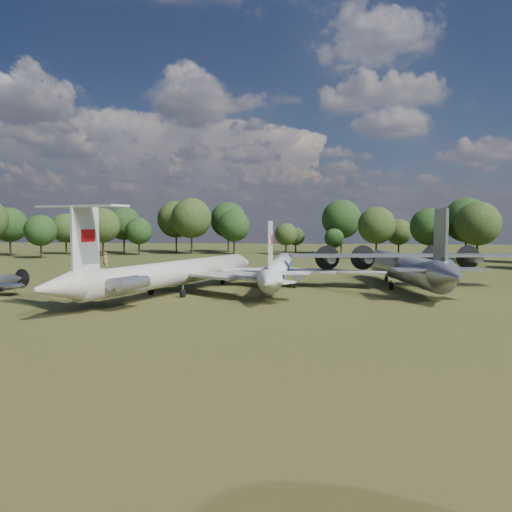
# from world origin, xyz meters

# --- Properties ---
(ground) EXTENTS (300.00, 300.00, 0.00)m
(ground) POSITION_xyz_m (0.00, 0.00, 0.00)
(ground) COLOR #203F15
(ground) RESTS_ON ground
(il62_airliner) EXTENTS (49.86, 55.53, 4.47)m
(il62_airliner) POSITION_xyz_m (2.23, -2.27, 2.23)
(il62_airliner) COLOR #BABAB5
(il62_airliner) RESTS_ON ground
(tu104_jet) EXTENTS (31.84, 42.03, 4.15)m
(tu104_jet) POSITION_xyz_m (15.64, 6.49, 2.08)
(tu104_jet) COLOR silver
(tu104_jet) RESTS_ON ground
(an12_transport) EXTENTS (38.00, 41.38, 4.91)m
(an12_transport) POSITION_xyz_m (34.05, 6.57, 2.45)
(an12_transport) COLOR #9C9EA3
(an12_transport) RESTS_ON ground
(person_on_il62) EXTENTS (0.71, 0.49, 1.88)m
(person_on_il62) POSITION_xyz_m (-2.57, -13.83, 5.41)
(person_on_il62) COLOR olive
(person_on_il62) RESTS_ON il62_airliner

